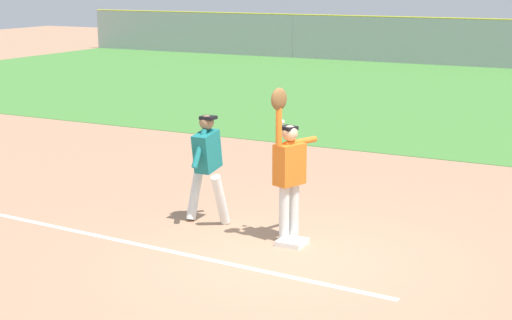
{
  "coord_description": "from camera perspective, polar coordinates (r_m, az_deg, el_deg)",
  "views": [
    {
      "loc": [
        4.45,
        -9.46,
        3.79
      ],
      "look_at": [
        -1.05,
        1.11,
        1.05
      ],
      "focal_mm": 56.05,
      "sensor_mm": 36.0,
      "label": 1
    }
  ],
  "objects": [
    {
      "name": "ground_plane",
      "position": [
        11.11,
        2.18,
        -6.98
      ],
      "size": [
        79.45,
        79.45,
        0.0
      ],
      "primitive_type": "plane",
      "color": "tan"
    },
    {
      "name": "outfield_grass",
      "position": [
        26.28,
        17.5,
        4.07
      ],
      "size": [
        46.58,
        18.36,
        0.01
      ],
      "primitive_type": "cube",
      "color": "#478438",
      "rests_on": "ground_plane"
    },
    {
      "name": "chalk_foul_line",
      "position": [
        13.07,
        -15.31,
        -4.35
      ],
      "size": [
        11.99,
        0.8,
        0.01
      ],
      "primitive_type": "cube",
      "rotation": [
        0.0,
        0.0,
        -0.06
      ],
      "color": "white",
      "rests_on": "ground_plane"
    },
    {
      "name": "first_base",
      "position": [
        11.62,
        2.59,
        -5.88
      ],
      "size": [
        0.38,
        0.38,
        0.08
      ],
      "primitive_type": "cube",
      "rotation": [
        0.0,
        0.0,
        -0.01
      ],
      "color": "white",
      "rests_on": "ground_plane"
    },
    {
      "name": "fielder",
      "position": [
        11.51,
        2.33,
        -0.46
      ],
      "size": [
        0.42,
        0.88,
        2.28
      ],
      "rotation": [
        0.0,
        0.0,
        2.79
      ],
      "color": "silver",
      "rests_on": "ground_plane"
    },
    {
      "name": "runner",
      "position": [
        12.42,
        -3.51,
        -0.06
      ],
      "size": [
        0.71,
        0.84,
        1.72
      ],
      "rotation": [
        0.0,
        0.0,
        -0.0
      ],
      "color": "white",
      "rests_on": "ground_plane"
    },
    {
      "name": "baseball",
      "position": [
        11.58,
        1.88,
        2.72
      ],
      "size": [
        0.07,
        0.07,
        0.07
      ],
      "primitive_type": "sphere",
      "color": "white"
    },
    {
      "name": "parked_car_white",
      "position": [
        41.38,
        9.42,
        8.46
      ],
      "size": [
        4.57,
        2.46,
        1.25
      ],
      "rotation": [
        0.0,
        0.0,
        0.1
      ],
      "color": "white",
      "rests_on": "ground_plane"
    },
    {
      "name": "parked_car_tan",
      "position": [
        39.69,
        16.96,
        7.89
      ],
      "size": [
        4.48,
        2.28,
        1.25
      ],
      "rotation": [
        0.0,
        0.0,
        0.05
      ],
      "color": "tan",
      "rests_on": "ground_plane"
    }
  ]
}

